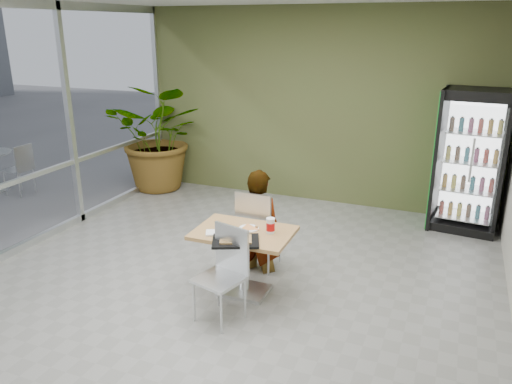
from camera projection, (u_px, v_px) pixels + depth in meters
ground at (222, 293)px, 5.65m from camera, size 7.00×7.00×0.00m
room_envelope at (219, 156)px, 5.14m from camera, size 6.00×7.00×3.20m
storefront_frame at (3, 133)px, 6.22m from camera, size 0.10×7.00×3.20m
dining_table at (244, 249)px, 5.50m from camera, size 1.07×0.76×0.75m
chair_far at (256, 224)px, 6.01m from camera, size 0.46×0.47×1.02m
chair_near at (226, 266)px, 5.04m from camera, size 0.53×0.53×0.97m
seated_woman at (258, 231)px, 6.09m from camera, size 0.59×0.39×1.57m
pizza_plate at (249, 228)px, 5.48m from camera, size 0.32×0.28×0.03m
soda_cup at (271, 226)px, 5.35m from camera, size 0.10×0.10×0.17m
napkin_stack at (213, 233)px, 5.36m from camera, size 0.21×0.21×0.02m
cafeteria_tray at (236, 241)px, 5.14m from camera, size 0.58×0.51×0.03m
beverage_fridge at (471, 161)px, 7.16m from camera, size 1.01×0.81×2.05m
potted_plant at (161, 137)px, 9.00m from camera, size 1.90×1.69×1.94m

